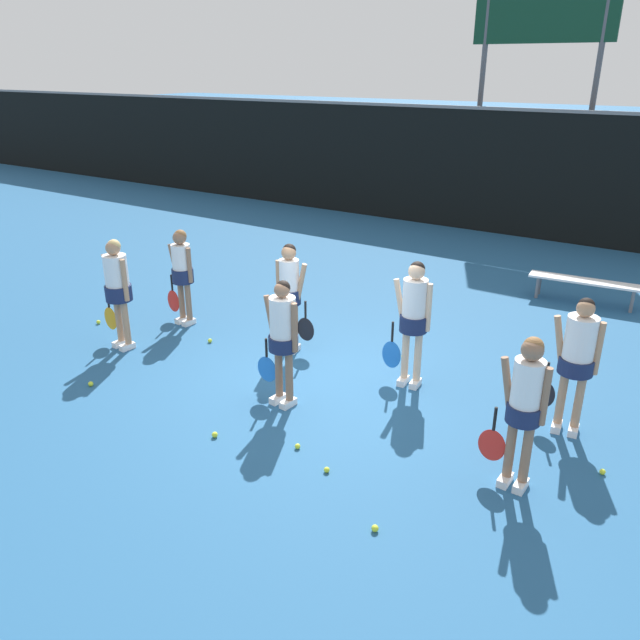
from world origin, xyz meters
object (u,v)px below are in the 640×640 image
Objects in this scene: player_2 at (524,401)px; tennis_ball_8 at (327,470)px; player_4 at (290,289)px; tennis_ball_1 at (375,528)px; player_6 at (577,355)px; tennis_ball_3 at (215,435)px; player_1 at (283,333)px; tennis_ball_6 at (403,357)px; player_3 at (182,269)px; tennis_ball_0 at (98,322)px; scoreboard at (543,30)px; bench_courtside at (586,283)px; player_5 at (414,314)px; tennis_ball_4 at (91,384)px; tennis_ball_7 at (210,341)px; tennis_ball_9 at (603,472)px; player_0 at (117,285)px; tennis_ball_5 at (298,446)px; tennis_ball_10 at (517,386)px.

tennis_ball_8 is at bearing -151.17° from player_2.
tennis_ball_1 is (3.06, -2.88, -0.97)m from player_4.
tennis_ball_1 is (-1.08, -2.83, -0.98)m from player_6.
tennis_ball_3 reaches higher than tennis_ball_8.
player_1 reaches higher than tennis_ball_6.
player_3 is 6.28m from player_6.
tennis_ball_0 is at bearing -174.55° from player_4.
player_2 is at bearing -73.48° from scoreboard.
tennis_ball_8 is (-1.96, -2.30, -0.99)m from player_6.
player_6 is 24.67× the size of tennis_ball_0.
bench_courtside is 31.59× the size of tennis_ball_8.
tennis_ball_4 is at bearing -151.81° from player_5.
tennis_ball_7 is (-4.31, 2.39, -0.00)m from tennis_ball_1.
player_1 is 24.32× the size of tennis_ball_1.
scoreboard is 3.71× the size of player_2.
player_3 is at bearing 173.93° from player_6.
tennis_ball_9 is at bearing 1.61° from tennis_ball_0.
scoreboard is 13.48m from tennis_ball_8.
player_2 reaches higher than tennis_ball_1.
player_3 reaches higher than tennis_ball_4.
tennis_ball_4 is (1.75, -1.52, 0.00)m from tennis_ball_0.
player_4 is at bearing 136.72° from tennis_ball_1.
scoreboard reaches higher than player_5.
tennis_ball_1 is 1.06× the size of tennis_ball_6.
player_1 is 26.46× the size of tennis_ball_8.
player_1 reaches higher than bench_courtside.
player_0 is 24.89× the size of tennis_ball_4.
bench_courtside is at bearing 76.02° from tennis_ball_5.
player_3 is at bearing 151.53° from tennis_ball_5.
tennis_ball_6 reaches higher than tennis_ball_5.
player_2 is 1.00× the size of player_4.
tennis_ball_1 is at bearing -127.39° from tennis_ball_9.
tennis_ball_5 is at bearing -29.98° from tennis_ball_7.
player_6 reaches higher than tennis_ball_5.
player_5 is 2.10m from player_6.
player_3 is at bearing -168.37° from tennis_ball_6.
tennis_ball_7 is at bearing -177.61° from player_5.
player_4 reaches higher than tennis_ball_7.
tennis_ball_8 is (3.42, -1.86, -0.00)m from tennis_ball_7.
player_3 is (-2.66, -10.21, -3.94)m from scoreboard.
tennis_ball_10 is (6.70, 1.66, -0.00)m from tennis_ball_0.
player_1 is at bearing -109.20° from tennis_ball_6.
bench_courtside is 4.83m from player_6.
player_6 reaches higher than tennis_ball_9.
player_1 is at bearing -67.88° from player_4.
tennis_ball_1 is 2.70m from tennis_ball_9.
tennis_ball_7 is at bearing 46.84° from player_0.
player_6 is at bearing 129.19° from tennis_ball_9.
bench_courtside is 8.24m from player_0.
tennis_ball_10 is (2.64, 3.20, -0.00)m from tennis_ball_3.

